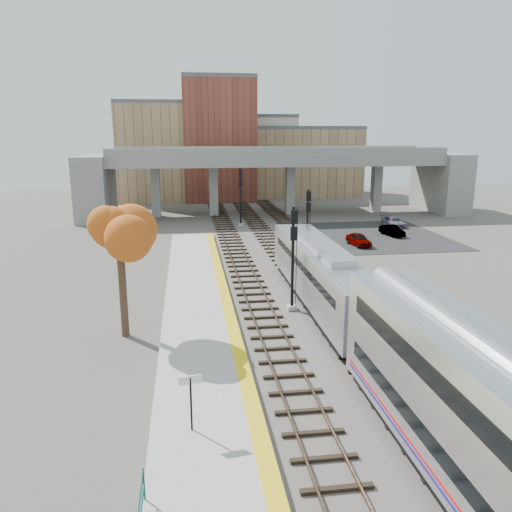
{
  "coord_description": "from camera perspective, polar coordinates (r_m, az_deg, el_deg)",
  "views": [
    {
      "loc": [
        -7.8,
        -25.62,
        11.47
      ],
      "look_at": [
        -2.79,
        10.22,
        2.5
      ],
      "focal_mm": 35.0,
      "sensor_mm": 36.0,
      "label": 1
    }
  ],
  "objects": [
    {
      "name": "locomotive",
      "position": [
        33.66,
        7.52,
        -2.05
      ],
      "size": [
        3.02,
        19.05,
        4.1
      ],
      "color": "#A8AAB2",
      "rests_on": "ground"
    },
    {
      "name": "car_c",
      "position": [
        64.9,
        15.46,
        3.8
      ],
      "size": [
        2.37,
        4.29,
        1.18
      ],
      "primitive_type": "imported",
      "rotation": [
        0.0,
        0.0,
        0.19
      ],
      "color": "#99999E",
      "rests_on": "parking_lot"
    },
    {
      "name": "tree",
      "position": [
        28.58,
        -15.37,
        2.35
      ],
      "size": [
        3.6,
        3.6,
        8.07
      ],
      "color": "#382619",
      "rests_on": "ground"
    },
    {
      "name": "yellow_strip",
      "position": [
        28.03,
        -2.32,
        -9.45
      ],
      "size": [
        0.7,
        60.0,
        0.01
      ],
      "primitive_type": "cube",
      "color": "yellow",
      "rests_on": "platform"
    },
    {
      "name": "station_sign",
      "position": [
        19.65,
        -7.48,
        -15.09
      ],
      "size": [
        0.9,
        0.2,
        2.27
      ],
      "rotation": [
        0.0,
        0.0,
        0.16
      ],
      "color": "black",
      "rests_on": "platform"
    },
    {
      "name": "signal_mast_far",
      "position": [
        62.75,
        -1.78,
        6.72
      ],
      "size": [
        0.6,
        0.64,
        7.22
      ],
      "color": "#9E9E99",
      "rests_on": "ground"
    },
    {
      "name": "signal_mast_near",
      "position": [
        32.41,
        4.23,
        -0.54
      ],
      "size": [
        0.6,
        0.64,
        6.9
      ],
      "color": "#9E9E99",
      "rests_on": "ground"
    },
    {
      "name": "buildings_far",
      "position": [
        92.7,
        -2.39,
        11.69
      ],
      "size": [
        43.0,
        21.0,
        20.6
      ],
      "color": "#A1865D",
      "rests_on": "ground"
    },
    {
      "name": "car_b",
      "position": [
        58.85,
        15.29,
        2.82
      ],
      "size": [
        1.96,
        3.82,
        1.2
      ],
      "primitive_type": "imported",
      "rotation": [
        0.0,
        0.0,
        0.2
      ],
      "color": "#99999E",
      "rests_on": "parking_lot"
    },
    {
      "name": "overpass",
      "position": [
        71.98,
        2.28,
        9.4
      ],
      "size": [
        54.0,
        12.0,
        9.5
      ],
      "color": "slate",
      "rests_on": "ground"
    },
    {
      "name": "platform",
      "position": [
        28.0,
        -6.25,
        -9.95
      ],
      "size": [
        4.5,
        60.0,
        0.35
      ],
      "primitive_type": "cube",
      "color": "#9E9E99",
      "rests_on": "ground"
    },
    {
      "name": "ground",
      "position": [
        29.13,
        8.36,
        -9.42
      ],
      "size": [
        160.0,
        160.0,
        0.0
      ],
      "primitive_type": "plane",
      "color": "#47423D",
      "rests_on": "ground"
    },
    {
      "name": "signal_mast_mid",
      "position": [
        45.6,
        5.89,
        3.32
      ],
      "size": [
        0.6,
        0.64,
        6.53
      ],
      "color": "#9E9E99",
      "rests_on": "ground"
    },
    {
      "name": "car_a",
      "position": [
        52.91,
        11.66,
        1.87
      ],
      "size": [
        1.98,
        3.96,
        1.3
      ],
      "primitive_type": "imported",
      "rotation": [
        0.0,
        0.0,
        0.12
      ],
      "color": "#99999E",
      "rests_on": "parking_lot"
    },
    {
      "name": "tracks",
      "position": [
        40.73,
        4.75,
        -2.37
      ],
      "size": [
        10.7,
        95.0,
        0.25
      ],
      "color": "black",
      "rests_on": "ground"
    },
    {
      "name": "parking_lot",
      "position": [
        59.0,
        13.91,
        2.32
      ],
      "size": [
        14.0,
        18.0,
        0.04
      ],
      "primitive_type": "cube",
      "color": "black",
      "rests_on": "ground"
    }
  ]
}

